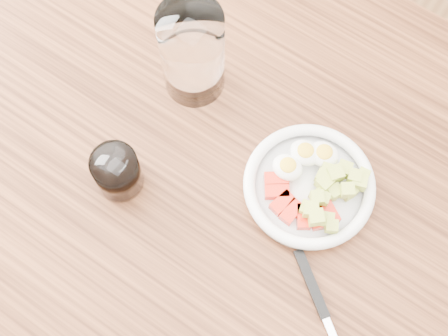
{
  "coord_description": "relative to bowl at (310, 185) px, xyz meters",
  "views": [
    {
      "loc": [
        0.17,
        -0.26,
        1.66
      ],
      "look_at": [
        -0.01,
        0.01,
        0.8
      ],
      "focal_mm": 50.0,
      "sensor_mm": 36.0,
      "label": 1
    }
  ],
  "objects": [
    {
      "name": "dining_table",
      "position": [
        -0.11,
        -0.06,
        -0.12
      ],
      "size": [
        1.5,
        0.9,
        0.77
      ],
      "color": "brown",
      "rests_on": "ground"
    },
    {
      "name": "water_glass",
      "position": [
        -0.25,
        0.05,
        0.07
      ],
      "size": [
        0.1,
        0.1,
        0.17
      ],
      "primitive_type": "cylinder",
      "color": "white",
      "rests_on": "dining_table"
    },
    {
      "name": "bowl",
      "position": [
        0.0,
        0.0,
        0.0
      ],
      "size": [
        0.2,
        0.2,
        0.05
      ],
      "color": "white",
      "rests_on": "dining_table"
    },
    {
      "name": "fork",
      "position": [
        0.1,
        -0.14,
        -0.01
      ],
      "size": [
        0.18,
        0.14,
        0.01
      ],
      "color": "black",
      "rests_on": "dining_table"
    },
    {
      "name": "ground",
      "position": [
        -0.11,
        -0.06,
        -0.79
      ],
      "size": [
        4.0,
        4.0,
        0.0
      ],
      "primitive_type": "plane",
      "color": "brown",
      "rests_on": "ground"
    },
    {
      "name": "coffee_glass",
      "position": [
        -0.24,
        -0.15,
        0.02
      ],
      "size": [
        0.07,
        0.07,
        0.08
      ],
      "color": "white",
      "rests_on": "dining_table"
    }
  ]
}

